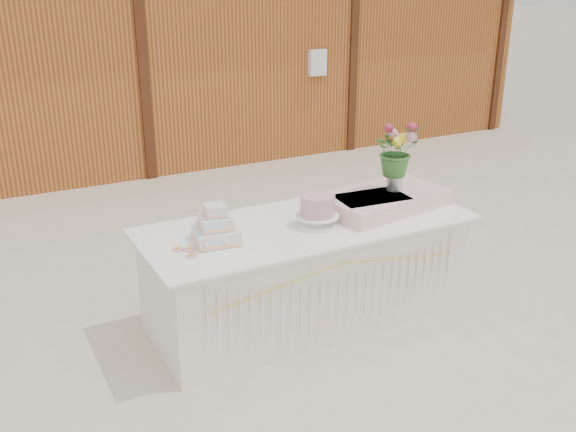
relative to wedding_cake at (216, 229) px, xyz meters
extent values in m
plane|color=beige|center=(0.71, 0.02, -0.86)|extent=(80.00, 80.00, 0.00)
cube|color=#AB5D23|center=(0.71, 6.02, 0.64)|extent=(12.00, 4.00, 3.00)
cube|color=white|center=(0.71, 0.02, -0.48)|extent=(2.28, 0.88, 0.75)
cube|color=white|center=(0.71, 0.02, -0.10)|extent=(2.40, 1.00, 0.02)
cube|color=silver|center=(0.00, 0.00, -0.04)|extent=(0.32, 0.32, 0.10)
cube|color=#FFC8A1|center=(0.00, 0.00, -0.07)|extent=(0.33, 0.33, 0.02)
cube|color=silver|center=(0.00, 0.00, 0.05)|extent=(0.23, 0.23, 0.09)
cube|color=#FFC8A1|center=(0.00, 0.00, 0.03)|extent=(0.24, 0.24, 0.02)
cube|color=silver|center=(0.00, 0.00, 0.13)|extent=(0.15, 0.15, 0.08)
cube|color=#FFC8A1|center=(0.00, 0.00, 0.11)|extent=(0.16, 0.16, 0.02)
cylinder|color=white|center=(0.74, -0.06, -0.08)|extent=(0.26, 0.26, 0.02)
cylinder|color=white|center=(0.74, -0.06, -0.05)|extent=(0.08, 0.08, 0.05)
cylinder|color=white|center=(0.74, -0.06, -0.02)|extent=(0.31, 0.31, 0.01)
cylinder|color=#C9919A|center=(0.74, -0.06, 0.06)|extent=(0.24, 0.24, 0.14)
cube|color=beige|center=(1.37, 0.03, -0.03)|extent=(1.03, 0.70, 0.12)
cylinder|color=silver|center=(1.48, 0.04, 0.11)|extent=(0.12, 0.12, 0.16)
imported|color=#366D2B|center=(1.48, 0.04, 0.39)|extent=(0.36, 0.32, 0.39)
camera|label=1|loc=(-1.42, -3.68, 1.58)|focal=40.00mm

